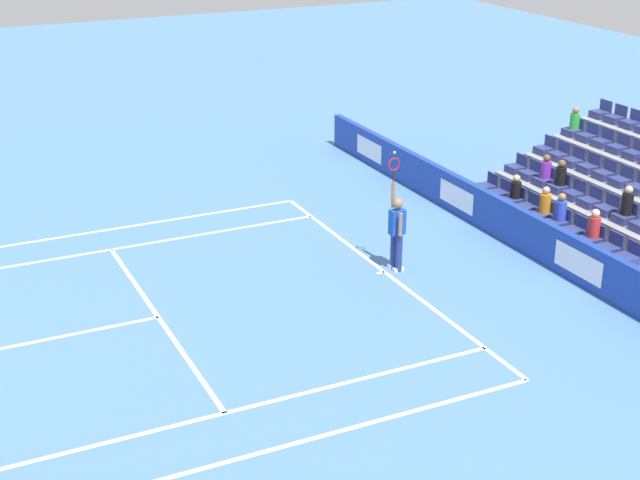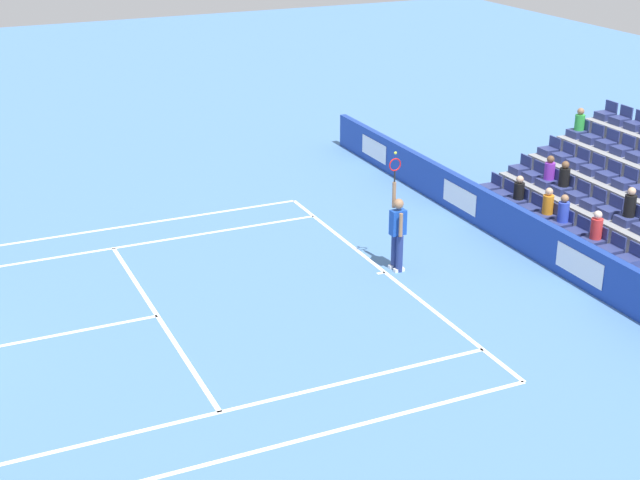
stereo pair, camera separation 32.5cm
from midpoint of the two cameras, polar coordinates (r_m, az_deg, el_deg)
The scene contains 11 objects.
line_baseline at distance 22.05m, azimuth 4.40°, elevation -1.97°, with size 10.97×0.10×0.01m, color white.
line_service at distance 20.20m, azimuth -9.44°, elevation -4.59°, with size 8.23×0.10×0.01m, color white.
line_centre_service at distance 19.76m, azimuth -18.45°, elevation -6.15°, with size 0.10×6.40×0.01m, color white.
line_singles_sideline_left at distance 23.79m, azimuth -13.18°, elevation -0.66°, with size 0.10×11.89×0.01m, color white.
line_singles_sideline_right at distance 16.64m, azimuth -7.07°, elevation -10.74°, with size 0.10×11.89×0.01m, color white.
line_doubles_sideline_left at distance 25.04m, azimuth -13.84°, elevation 0.44°, with size 0.10×11.89×0.01m, color white.
line_doubles_sideline_right at distance 15.55m, azimuth -5.48°, elevation -13.27°, with size 0.10×11.89×0.01m, color white.
line_centre_mark at distance 22.01m, azimuth 4.17°, elevation -2.02°, with size 0.10×0.20×0.01m, color white.
sponsor_barrier at distance 23.76m, azimuth 12.36°, elevation 0.75°, with size 20.03×0.22×1.06m.
tennis_player at distance 21.85m, azimuth 5.18°, elevation 0.58°, with size 0.53×0.36×2.85m.
stadium_stand at distance 25.86m, azimuth 18.79°, elevation 2.50°, with size 6.20×4.75×2.93m.
Camera 2 is at (-17.63, -2.18, 8.99)m, focal length 52.40 mm.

